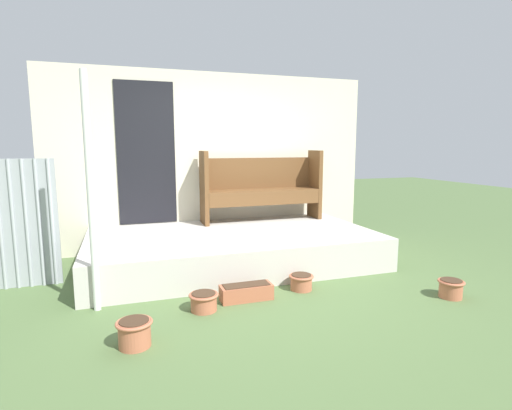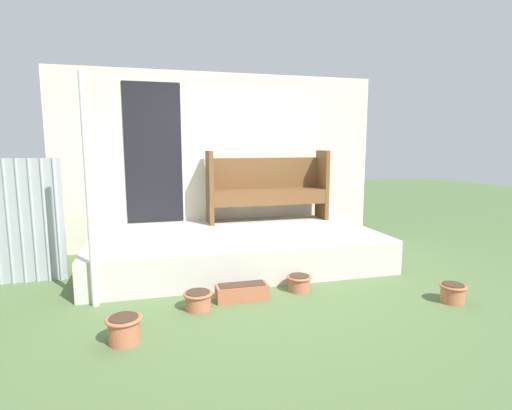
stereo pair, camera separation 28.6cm
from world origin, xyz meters
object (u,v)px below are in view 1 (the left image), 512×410
Objects in this scene: planter_box_rect at (246,292)px; support_post at (91,195)px; flower_pot_left at (135,332)px; flower_pot_middle at (204,301)px; flower_pot_far_right at (451,288)px; bench at (261,185)px; flower_pot_right at (301,281)px.

support_post is at bearing 171.52° from planter_box_rect.
flower_pot_middle is at bearing 38.11° from flower_pot_left.
flower_pot_far_right is at bearing 0.38° from flower_pot_left.
flower_pot_left reaches higher than planter_box_rect.
flower_pot_middle is (0.95, -0.34, -1.00)m from support_post.
flower_pot_left is 0.81m from flower_pot_middle.
bench is at bearing 58.09° from flower_pot_middle.
support_post reaches higher than flower_pot_right.
bench reaches higher than flower_pot_far_right.
bench is 2.94m from flower_pot_far_right.
flower_pot_left reaches higher than flower_pot_far_right.
flower_pot_right is 1.02× the size of flower_pot_far_right.
flower_pot_right is (-0.20, -1.88, -0.86)m from bench.
flower_pot_far_right is (1.35, -0.69, 0.01)m from flower_pot_right.
flower_pot_right reaches higher than planter_box_rect.
support_post is 1.21× the size of bench.
bench is at bearing 37.89° from support_post.
bench is at bearing 83.91° from flower_pot_right.
planter_box_rect is (0.46, 0.13, -0.02)m from flower_pot_middle.
flower_pot_far_right is (1.15, -2.57, -0.85)m from bench.
flower_pot_left is at bearing -179.62° from flower_pot_far_right.
flower_pot_right is at bearing 7.20° from planter_box_rect.
flower_pot_far_right is at bearing -11.06° from flower_pot_middle.
support_post is 7.77× the size of flower_pot_middle.
flower_pot_far_right is at bearing -13.49° from support_post.
support_post is at bearing 160.47° from flower_pot_middle.
flower_pot_left is 1.06× the size of flower_pot_right.
flower_pot_left reaches higher than flower_pot_right.
planter_box_rect is at bearing -172.80° from flower_pot_right.
support_post is 1.33m from flower_pot_left.
flower_pot_left is 3.09m from flower_pot_far_right.
bench is at bearing 66.73° from planter_box_rect.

